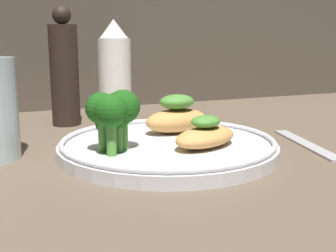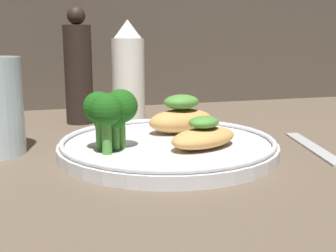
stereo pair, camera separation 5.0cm
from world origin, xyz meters
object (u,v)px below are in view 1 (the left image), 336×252
at_px(plate, 168,146).
at_px(pepper_grinder, 64,72).
at_px(broccoli_bunch, 113,112).
at_px(sauce_bottle, 114,73).

height_order(plate, pepper_grinder, pepper_grinder).
distance_m(plate, pepper_grinder, 0.25).
bearing_deg(broccoli_bunch, sauce_bottle, 73.90).
relative_size(plate, broccoli_bunch, 3.89).
xyz_separation_m(broccoli_bunch, pepper_grinder, (-0.01, 0.24, 0.03)).
bearing_deg(pepper_grinder, broccoli_bunch, -87.22).
xyz_separation_m(plate, broccoli_bunch, (-0.07, -0.01, 0.05)).
xyz_separation_m(plate, pepper_grinder, (-0.08, 0.23, 0.08)).
height_order(plate, broccoli_bunch, broccoli_bunch).
bearing_deg(plate, broccoli_bunch, -168.62).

